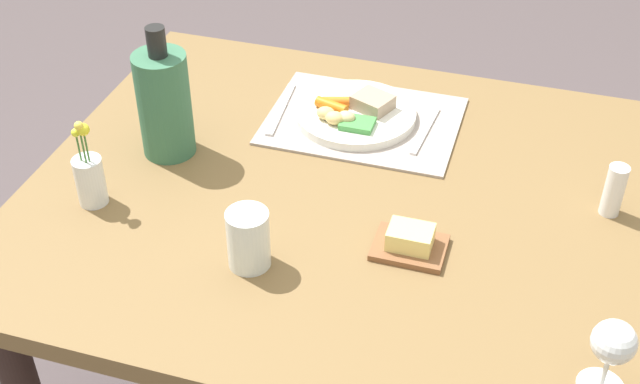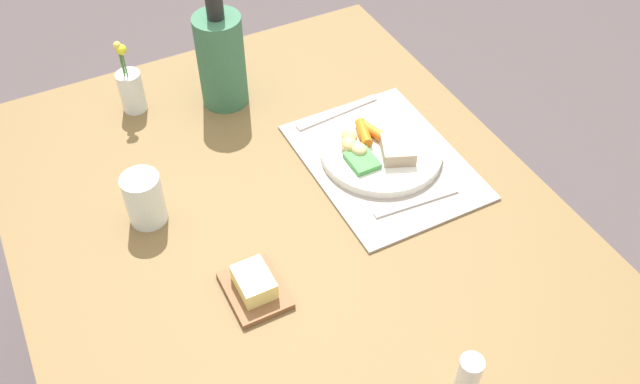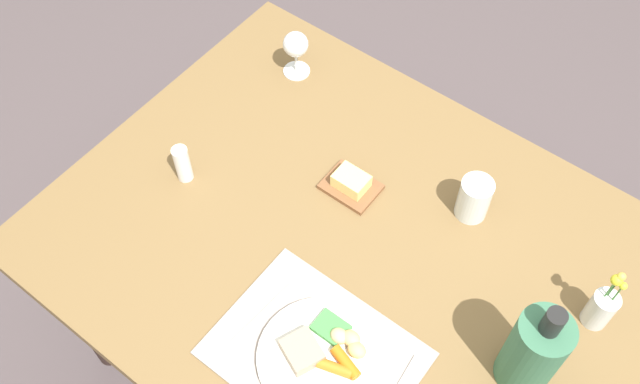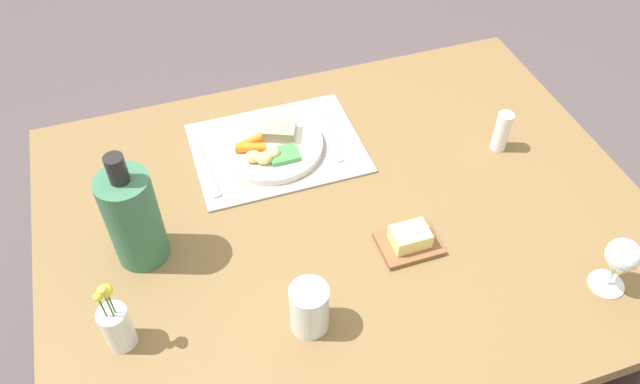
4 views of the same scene
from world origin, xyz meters
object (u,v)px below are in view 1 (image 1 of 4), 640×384
at_px(dinner_plate, 355,113).
at_px(cooler_bottle, 164,103).
at_px(flower_vase, 90,178).
at_px(water_tumbler, 249,242).
at_px(butter_dish, 410,242).
at_px(wine_glass, 613,345).
at_px(knife, 281,109).
at_px(fork, 425,131).
at_px(salt_shaker, 614,190).
at_px(dining_table, 374,230).

height_order(dinner_plate, cooler_bottle, cooler_bottle).
distance_m(flower_vase, water_tumbler, 0.36).
xyz_separation_m(butter_dish, wine_glass, (-0.34, 0.22, 0.07)).
bearing_deg(knife, cooler_bottle, 45.26).
bearing_deg(fork, wine_glass, 127.61).
height_order(cooler_bottle, wine_glass, cooler_bottle).
relative_size(salt_shaker, water_tumbler, 0.95).
height_order(flower_vase, butter_dish, flower_vase).
bearing_deg(fork, knife, 6.00).
relative_size(fork, wine_glass, 1.40).
distance_m(flower_vase, salt_shaker, 0.98).
distance_m(salt_shaker, wine_glass, 0.44).
bearing_deg(wine_glass, butter_dish, -32.89).
bearing_deg(butter_dish, flower_vase, 3.79).
height_order(water_tumbler, butter_dish, water_tumbler).
xyz_separation_m(knife, water_tumbler, (-0.11, 0.48, 0.04)).
distance_m(fork, wine_glass, 0.72).
xyz_separation_m(dinner_plate, fork, (-0.16, 0.01, -0.01)).
distance_m(salt_shaker, butter_dish, 0.40).
xyz_separation_m(dining_table, flower_vase, (0.52, 0.17, 0.14)).
relative_size(dinner_plate, cooler_bottle, 0.93).
bearing_deg(fork, butter_dish, 101.73).
bearing_deg(knife, water_tumbler, 97.65).
xyz_separation_m(salt_shaker, cooler_bottle, (0.88, 0.06, 0.06)).
height_order(dinner_plate, salt_shaker, salt_shaker).
bearing_deg(flower_vase, cooler_bottle, -108.29).
bearing_deg(fork, dining_table, 83.57).
xyz_separation_m(dinner_plate, butter_dish, (-0.21, 0.38, -0.00)).
distance_m(water_tumbler, butter_dish, 0.29).
bearing_deg(flower_vase, knife, -120.23).
bearing_deg(water_tumbler, fork, -113.49).
relative_size(knife, butter_dish, 1.63).
relative_size(dining_table, water_tumbler, 12.15).
bearing_deg(knife, dinner_plate, 179.75).
distance_m(fork, butter_dish, 0.38).
bearing_deg(knife, wine_glass, 135.29).
distance_m(fork, water_tumbler, 0.54).
xyz_separation_m(knife, flower_vase, (0.24, 0.41, 0.05)).
height_order(flower_vase, wine_glass, flower_vase).
bearing_deg(cooler_bottle, water_tumbler, 135.57).
xyz_separation_m(fork, knife, (0.32, 0.01, 0.00)).
distance_m(dining_table, knife, 0.38).
relative_size(dining_table, wine_glass, 10.12).
bearing_deg(salt_shaker, dining_table, 11.06).
distance_m(knife, flower_vase, 0.48).
bearing_deg(salt_shaker, fork, -22.63).
relative_size(flower_vase, water_tumbler, 1.68).
bearing_deg(flower_vase, water_tumbler, 167.75).
bearing_deg(wine_glass, dining_table, -38.87).
height_order(dining_table, dinner_plate, dinner_plate).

